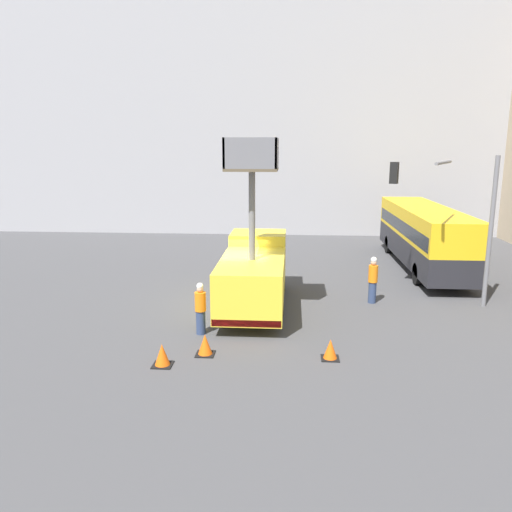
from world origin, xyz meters
TOP-DOWN VIEW (x-y plane):
  - ground_plane at (0.00, 0.00)m, footprint 120.00×120.00m
  - building_backdrop_far at (0.00, 22.09)m, footprint 44.00×10.00m
  - utility_truck at (0.76, -0.02)m, footprint 2.39×7.04m
  - city_bus at (9.22, 7.42)m, footprint 2.50×11.79m
  - traffic_light_pole at (8.72, 1.24)m, footprint 3.85×3.60m
  - road_worker_near_truck at (-0.85, -3.25)m, footprint 0.38×0.38m
  - road_worker_directing at (5.57, 0.76)m, footprint 0.38×0.38m
  - traffic_cone_near_truck at (-0.40, -4.99)m, footprint 0.58×0.58m
  - traffic_cone_mid_road at (3.44, -5.03)m, footprint 0.55×0.55m
  - traffic_cone_far_side at (-1.52, -5.87)m, footprint 0.58×0.58m

SIDE VIEW (x-z plane):
  - ground_plane at x=0.00m, z-range 0.00..0.00m
  - traffic_cone_mid_road at x=3.44m, z-range -0.02..0.60m
  - traffic_cone_near_truck at x=-0.40m, z-range -0.02..0.64m
  - traffic_cone_far_side at x=-1.52m, z-range -0.02..0.64m
  - road_worker_near_truck at x=-0.85m, z-range 0.00..1.82m
  - road_worker_directing at x=5.57m, z-range 0.01..1.96m
  - utility_truck at x=0.76m, z-range -1.82..4.80m
  - city_bus at x=9.22m, z-range 0.28..3.49m
  - traffic_light_pole at x=8.72m, z-range 1.11..7.11m
  - building_backdrop_far at x=0.00m, z-range 0.00..21.19m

